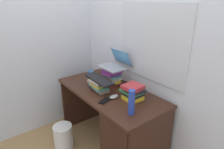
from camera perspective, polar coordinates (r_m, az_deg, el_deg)
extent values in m
plane|color=#9E7A4C|center=(2.68, -0.67, -19.51)|extent=(6.00, 6.00, 0.00)
cube|color=silver|center=(2.30, 6.62, 9.96)|extent=(6.00, 0.05, 2.60)
cube|color=silver|center=(2.10, 11.19, 8.95)|extent=(0.90, 0.01, 0.80)
cube|color=silver|center=(2.86, -12.44, 11.85)|extent=(0.05, 6.00, 2.60)
cube|color=#381E14|center=(2.26, -0.76, -5.01)|extent=(1.35, 0.65, 0.03)
cube|color=#381E14|center=(2.93, -8.61, -7.07)|extent=(0.02, 0.60, 0.73)
cube|color=#321B12|center=(2.16, 6.11, -18.56)|extent=(0.40, 0.55, 0.70)
cube|color=#B22D33|center=(2.41, -0.16, -2.35)|extent=(0.17, 0.17, 0.03)
cube|color=yellow|center=(2.39, -0.05, -1.68)|extent=(0.20, 0.14, 0.04)
cube|color=beige|center=(2.38, 0.00, -0.76)|extent=(0.22, 0.15, 0.04)
cube|color=teal|center=(2.35, -0.16, -0.26)|extent=(0.24, 0.15, 0.02)
cube|color=#8C338C|center=(2.36, -0.15, 0.53)|extent=(0.17, 0.19, 0.04)
cube|color=#8C338C|center=(2.35, 0.10, 1.17)|extent=(0.22, 0.18, 0.02)
cube|color=#8C338C|center=(2.32, -0.23, 1.54)|extent=(0.19, 0.17, 0.02)
cube|color=gray|center=(2.26, -3.34, -4.10)|extent=(0.23, 0.14, 0.04)
cube|color=teal|center=(2.25, -3.94, -3.39)|extent=(0.25, 0.16, 0.02)
cube|color=yellow|center=(2.23, -3.51, -2.80)|extent=(0.17, 0.17, 0.03)
cube|color=gray|center=(2.22, -3.95, -2.06)|extent=(0.21, 0.18, 0.03)
cube|color=yellow|center=(2.07, 5.95, -6.61)|extent=(0.18, 0.19, 0.04)
cube|color=black|center=(2.07, 6.14, -5.47)|extent=(0.17, 0.17, 0.04)
cube|color=#338C4C|center=(2.06, 5.92, -4.73)|extent=(0.22, 0.19, 0.02)
cube|color=black|center=(2.04, 6.39, -4.31)|extent=(0.22, 0.18, 0.02)
cube|color=#B22D33|center=(2.02, 6.02, -3.61)|extent=(0.19, 0.20, 0.04)
cube|color=gray|center=(2.33, -0.13, 2.07)|extent=(0.33, 0.21, 0.01)
cube|color=gray|center=(2.39, 2.73, 5.10)|extent=(0.33, 0.09, 0.19)
cube|color=#59A5E5|center=(2.38, 2.62, 5.14)|extent=(0.29, 0.08, 0.17)
cube|color=black|center=(2.22, -3.74, -1.40)|extent=(0.43, 0.16, 0.02)
ellipsoid|color=#A5A8AD|center=(2.08, 0.56, -6.42)|extent=(0.06, 0.10, 0.04)
cylinder|color=#265999|center=(2.61, -6.17, 0.05)|extent=(0.08, 0.08, 0.09)
torus|color=#265999|center=(2.57, -5.57, -0.19)|extent=(0.05, 0.01, 0.05)
cylinder|color=#263FA5|center=(1.78, 5.63, -7.98)|extent=(0.06, 0.06, 0.24)
cube|color=black|center=(2.03, -2.16, -7.58)|extent=(0.11, 0.15, 0.01)
cylinder|color=silver|center=(2.63, -13.86, -16.88)|extent=(0.23, 0.23, 0.30)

